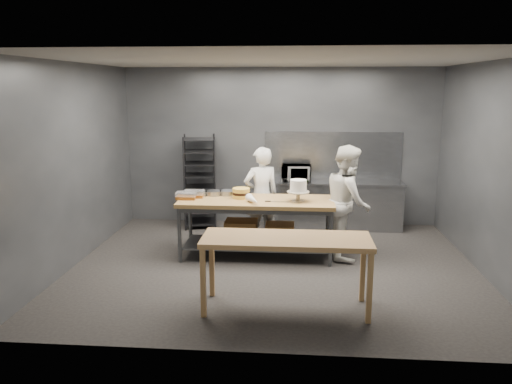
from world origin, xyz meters
TOP-DOWN VIEW (x-y plane):
  - ground at (0.00, 0.00)m, footprint 6.00×6.00m
  - back_wall at (0.00, 2.50)m, footprint 6.00×0.04m
  - work_table at (-0.30, 0.47)m, footprint 2.40×0.90m
  - near_counter at (0.21, -1.44)m, footprint 2.00×0.70m
  - back_counter at (1.00, 2.18)m, footprint 2.60×0.60m
  - splashback_panel at (1.00, 2.48)m, footprint 2.60×0.02m
  - speed_rack at (-1.52, 2.10)m, footprint 0.70×0.75m
  - chef_behind at (-0.27, 1.11)m, footprint 0.71×0.60m
  - chef_right at (1.12, 0.56)m, footprint 0.69×0.88m
  - microwave at (0.31, 2.18)m, footprint 0.54×0.37m
  - frosted_cake_stand at (0.34, 0.37)m, footprint 0.34×0.34m
  - layer_cake at (-0.55, 0.52)m, footprint 0.27×0.27m
  - cake_pans at (-1.12, 0.68)m, footprint 0.81×0.37m
  - piping_bag at (-0.33, 0.15)m, footprint 0.27×0.40m
  - offset_spatula at (-0.03, 0.31)m, footprint 0.36×0.02m
  - pastry_clamshells at (-1.35, 0.46)m, footprint 0.40×0.35m

SIDE VIEW (x-z plane):
  - ground at x=0.00m, z-range 0.00..0.00m
  - back_counter at x=1.00m, z-range 0.00..0.90m
  - work_table at x=-0.30m, z-range 0.11..1.03m
  - near_counter at x=0.21m, z-range 0.36..1.26m
  - chef_behind at x=-0.27m, z-range 0.00..1.66m
  - speed_rack at x=-1.52m, z-range -0.02..1.73m
  - chef_right at x=1.12m, z-range 0.00..1.77m
  - offset_spatula at x=-0.03m, z-range 0.92..0.93m
  - cake_pans at x=-1.12m, z-range 0.92..0.99m
  - pastry_clamshells at x=-1.35m, z-range 0.92..1.03m
  - piping_bag at x=-0.33m, z-range 0.92..1.04m
  - layer_cake at x=-0.55m, z-range 0.92..1.08m
  - microwave at x=0.31m, z-range 0.90..1.20m
  - frosted_cake_stand at x=0.34m, z-range 0.97..1.30m
  - splashback_panel at x=1.00m, z-range 0.90..1.80m
  - back_wall at x=0.00m, z-range 0.00..3.00m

